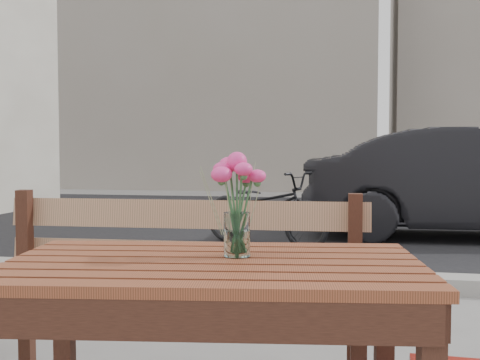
% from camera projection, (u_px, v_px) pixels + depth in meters
% --- Properties ---
extents(street, '(30.00, 8.12, 0.12)m').
position_uv_depth(street, '(313.00, 241.00, 6.60)').
color(street, black).
rests_on(street, ground).
extents(backdrop_buildings, '(15.50, 4.00, 8.00)m').
position_uv_depth(backdrop_buildings, '(342.00, 49.00, 15.54)').
color(backdrop_buildings, gray).
rests_on(backdrop_buildings, ground).
extents(main_table, '(1.27, 0.84, 0.73)m').
position_uv_depth(main_table, '(213.00, 302.00, 1.73)').
color(main_table, '#5E2E18').
rests_on(main_table, ground).
extents(main_bench, '(1.47, 0.48, 0.91)m').
position_uv_depth(main_bench, '(179.00, 281.00, 2.30)').
color(main_bench, '#906A4A').
rests_on(main_bench, ground).
extents(main_vase, '(0.17, 0.17, 0.31)m').
position_uv_depth(main_vase, '(237.00, 192.00, 1.78)').
color(main_vase, white).
rests_on(main_vase, main_table).
extents(parked_car, '(3.88, 1.40, 1.27)m').
position_uv_depth(parked_car, '(472.00, 184.00, 6.96)').
color(parked_car, black).
rests_on(parked_car, ground).
extents(bicycle, '(1.62, 1.14, 0.81)m').
position_uv_depth(bicycle, '(265.00, 208.00, 6.42)').
color(bicycle, black).
rests_on(bicycle, ground).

